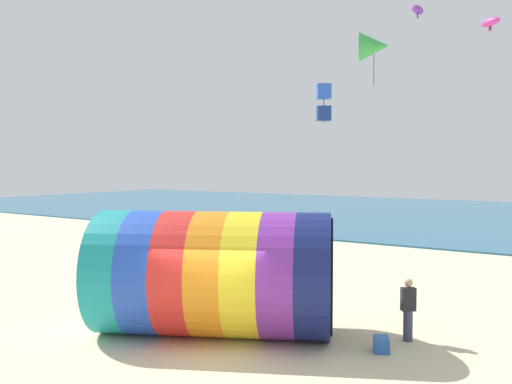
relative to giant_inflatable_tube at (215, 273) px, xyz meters
The scene contains 8 objects.
ground_plane 2.02m from the giant_inflatable_tube, 49.20° to the right, with size 120.00×120.00×0.00m, color beige.
giant_inflatable_tube is the anchor object (origin of this frame).
kite_handler 5.11m from the giant_inflatable_tube, 28.10° to the left, with size 0.42×0.39×1.62m.
kite_purple_parafoil 17.93m from the giant_inflatable_tube, 88.37° to the left, with size 0.43×1.14×0.58m.
kite_magenta_parafoil 12.17m from the giant_inflatable_tube, 57.89° to the left, with size 0.87×0.80×0.44m.
kite_blue_box 7.39m from the giant_inflatable_tube, 85.99° to the left, with size 0.64×0.64×1.31m.
kite_green_delta 10.95m from the giant_inflatable_tube, 82.82° to the left, with size 1.37×1.36×1.97m.
cooler_box 4.61m from the giant_inflatable_tube, 15.97° to the left, with size 0.52×0.36×0.36m, color #2659B2.
Camera 1 is at (8.56, -10.91, 4.59)m, focal length 40.00 mm.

